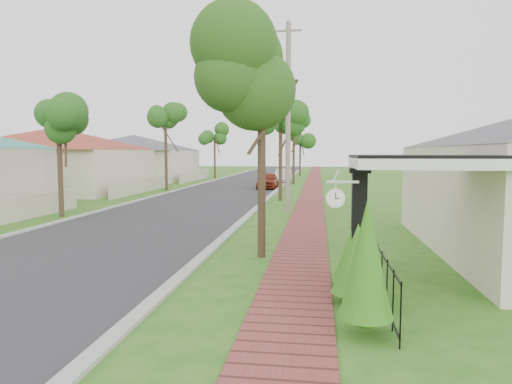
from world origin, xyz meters
The scene contains 16 objects.
ground centered at (0.00, 0.00, 0.00)m, with size 160.00×160.00×0.00m, color #296016.
road centered at (-3.00, 20.00, 0.00)m, with size 7.00×120.00×0.02m, color #28282B.
kerb_right centered at (0.65, 20.00, 0.00)m, with size 0.30×120.00×0.10m, color #9E9E99.
kerb_left centered at (-6.65, 20.00, 0.00)m, with size 0.30×120.00×0.10m, color #9E9E99.
sidewalk centered at (3.25, 20.00, 0.00)m, with size 1.50×120.00×0.03m, color brown.
porch_post centered at (4.55, -1.00, 1.12)m, with size 0.48×0.48×2.52m.
picket_fence centered at (4.90, 0.00, 0.53)m, with size 0.03×8.02×1.00m.
street_trees centered at (-2.87, 26.84, 4.54)m, with size 10.70×37.65×5.89m.
hedge_row centered at (4.45, -2.32, 0.84)m, with size 0.85×3.28×2.19m.
far_house_red centered at (-14.97, 20.00, 2.34)m, with size 15.56×15.56×4.60m.
far_house_grey centered at (-14.97, 34.00, 2.34)m, with size 15.56×15.56×4.60m.
parked_car_red centered at (-0.21, 24.53, 0.64)m, with size 1.50×3.74×1.27m, color maroon.
parked_car_white centered at (0.40, 31.89, 0.63)m, with size 1.34×3.83×1.26m, color silver.
near_tree centered at (2.20, 1.50, 4.90)m, with size 2.39×2.39×6.13m.
utility_pole centered at (2.30, 10.35, 4.39)m, with size 1.20×0.24×8.66m.
station_clock centered at (4.06, -1.40, 1.95)m, with size 0.65×0.13×0.55m.
Camera 1 is at (3.71, -10.58, 2.84)m, focal length 32.00 mm.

